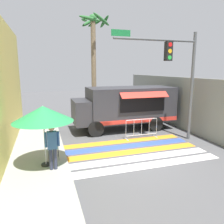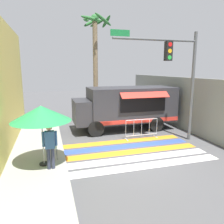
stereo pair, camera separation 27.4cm
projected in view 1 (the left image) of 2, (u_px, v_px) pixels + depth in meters
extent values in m
plane|color=#4C4C4F|center=(137.00, 155.00, 9.62)|extent=(60.00, 60.00, 0.00)
cube|color=#99968E|center=(7.00, 170.00, 8.05)|extent=(4.40, 16.00, 0.15)
cube|color=gray|center=(185.00, 104.00, 13.47)|extent=(0.20, 16.00, 3.23)
cube|color=white|center=(149.00, 165.00, 8.59)|extent=(6.40, 0.56, 0.01)
cube|color=white|center=(140.00, 158.00, 9.30)|extent=(6.40, 0.56, 0.01)
cube|color=orange|center=(133.00, 152.00, 10.01)|extent=(6.40, 0.56, 0.01)
cube|color=#334FB2|center=(127.00, 146.00, 10.72)|extent=(6.40, 0.56, 0.01)
cube|color=orange|center=(122.00, 141.00, 11.43)|extent=(6.40, 0.56, 0.01)
cube|color=#2D2D33|center=(130.00, 104.00, 13.65)|extent=(5.28, 2.27, 2.06)
cube|color=#2D2D33|center=(89.00, 111.00, 12.93)|extent=(1.86, 2.09, 1.39)
cube|color=#1E232D|center=(74.00, 106.00, 12.60)|extent=(0.06, 1.82, 0.53)
cube|color=black|center=(143.00, 104.00, 12.63)|extent=(2.80, 0.03, 0.93)
cube|color=red|center=(145.00, 95.00, 12.34)|extent=(2.90, 0.43, 0.31)
cube|color=red|center=(138.00, 121.00, 12.74)|extent=(5.28, 0.01, 0.24)
cylinder|color=black|center=(96.00, 129.00, 12.15)|extent=(0.90, 0.22, 0.90)
cylinder|color=black|center=(88.00, 121.00, 14.11)|extent=(0.90, 0.22, 0.90)
cylinder|color=black|center=(156.00, 124.00, 13.26)|extent=(0.90, 0.22, 0.90)
cylinder|color=black|center=(141.00, 117.00, 15.22)|extent=(0.90, 0.22, 0.90)
cylinder|color=#515456|center=(192.00, 88.00, 11.34)|extent=(0.16, 0.16, 5.53)
cylinder|color=#515456|center=(157.00, 40.00, 10.25)|extent=(4.29, 0.11, 0.11)
cube|color=black|center=(168.00, 51.00, 10.51)|extent=(0.32, 0.28, 0.90)
cylinder|color=red|center=(170.00, 44.00, 10.32)|extent=(0.20, 0.02, 0.20)
cylinder|color=#F2A519|center=(170.00, 51.00, 10.38)|extent=(0.20, 0.02, 0.20)
cylinder|color=green|center=(170.00, 58.00, 10.44)|extent=(0.20, 0.02, 0.20)
cube|color=#197238|center=(121.00, 33.00, 9.65)|extent=(0.90, 0.02, 0.28)
cylinder|color=black|center=(46.00, 164.00, 8.25)|extent=(0.36, 0.36, 0.06)
cylinder|color=#B2B2B7|center=(44.00, 136.00, 8.04)|extent=(0.04, 0.04, 2.28)
cone|color=#268C4C|center=(43.00, 114.00, 7.87)|extent=(2.18, 2.18, 0.57)
cylinder|color=#4C4C51|center=(49.00, 156.00, 8.52)|extent=(0.02, 0.02, 0.46)
cylinder|color=#4C4C51|center=(59.00, 155.00, 8.64)|extent=(0.02, 0.02, 0.46)
cylinder|color=#4C4C51|center=(48.00, 153.00, 8.88)|extent=(0.02, 0.02, 0.46)
cylinder|color=#4C4C51|center=(58.00, 152.00, 9.00)|extent=(0.02, 0.02, 0.46)
cube|color=beige|center=(53.00, 148.00, 8.71)|extent=(0.41, 0.41, 0.03)
cube|color=beige|center=(53.00, 141.00, 8.85)|extent=(0.41, 0.03, 0.43)
cylinder|color=#2D3347|center=(51.00, 159.00, 7.83)|extent=(0.13, 0.13, 0.79)
cylinder|color=#2D3347|center=(55.00, 159.00, 7.87)|extent=(0.13, 0.13, 0.79)
cube|color=#33598C|center=(52.00, 140.00, 7.71)|extent=(0.34, 0.20, 0.64)
cylinder|color=#33598C|center=(45.00, 140.00, 7.64)|extent=(0.09, 0.09, 0.54)
cylinder|color=#33598C|center=(58.00, 139.00, 7.77)|extent=(0.09, 0.09, 0.54)
sphere|color=#9E7051|center=(51.00, 128.00, 7.62)|extent=(0.22, 0.22, 0.22)
cylinder|color=#B7BABF|center=(142.00, 119.00, 11.76)|extent=(1.82, 0.04, 0.04)
cylinder|color=#B7BABF|center=(141.00, 135.00, 11.93)|extent=(1.82, 0.04, 0.04)
cylinder|color=#B7BABF|center=(126.00, 128.00, 11.57)|extent=(0.02, 0.02, 0.86)
cylinder|color=#B7BABF|center=(134.00, 128.00, 11.71)|extent=(0.02, 0.02, 0.86)
cylinder|color=#B7BABF|center=(142.00, 127.00, 11.84)|extent=(0.02, 0.02, 0.86)
cylinder|color=#B7BABF|center=(149.00, 126.00, 11.98)|extent=(0.02, 0.02, 0.86)
cylinder|color=#B7BABF|center=(157.00, 126.00, 12.11)|extent=(0.02, 0.02, 0.86)
cube|color=#B7BABF|center=(127.00, 139.00, 11.71)|extent=(0.06, 0.44, 0.03)
cube|color=#B7BABF|center=(155.00, 136.00, 12.22)|extent=(0.06, 0.44, 0.03)
cylinder|color=#7A664C|center=(94.00, 70.00, 16.95)|extent=(0.37, 0.37, 7.29)
sphere|color=#2D6B33|center=(93.00, 18.00, 16.22)|extent=(0.60, 0.60, 0.60)
ellipsoid|color=#2D6B33|center=(104.00, 22.00, 16.59)|extent=(0.38, 1.80, 0.78)
ellipsoid|color=#2D6B33|center=(95.00, 23.00, 16.85)|extent=(1.19, 0.81, 0.69)
ellipsoid|color=#2D6B33|center=(88.00, 23.00, 16.69)|extent=(1.17, 0.77, 0.80)
ellipsoid|color=#2D6B33|center=(84.00, 20.00, 16.00)|extent=(0.34, 1.38, 0.57)
ellipsoid|color=#2D6B33|center=(89.00, 18.00, 15.51)|extent=(1.43, 1.11, 0.63)
ellipsoid|color=#2D6B33|center=(102.00, 19.00, 15.70)|extent=(1.59, 1.11, 0.84)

